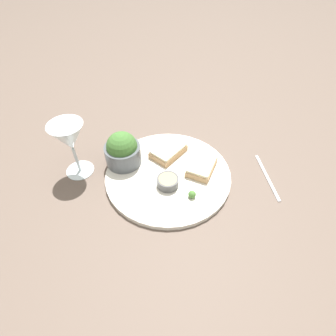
% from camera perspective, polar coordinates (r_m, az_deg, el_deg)
% --- Properties ---
extents(ground_plane, '(4.00, 4.00, 0.00)m').
position_cam_1_polar(ground_plane, '(0.75, 0.00, -1.81)').
color(ground_plane, brown).
extents(dinner_plate, '(0.35, 0.35, 0.01)m').
position_cam_1_polar(dinner_plate, '(0.74, 0.00, -1.45)').
color(dinner_plate, silver).
rests_on(dinner_plate, ground_plane).
extents(salad_bowl, '(0.10, 0.10, 0.10)m').
position_cam_1_polar(salad_bowl, '(0.75, -9.87, 3.78)').
color(salad_bowl, '#4C5156').
rests_on(salad_bowl, dinner_plate).
extents(sauce_ramekin, '(0.06, 0.06, 0.03)m').
position_cam_1_polar(sauce_ramekin, '(0.70, -0.15, -2.94)').
color(sauce_ramekin, '#4C4C4C').
rests_on(sauce_ramekin, dinner_plate).
extents(cheese_toast_near, '(0.12, 0.12, 0.03)m').
position_cam_1_polar(cheese_toast_near, '(0.79, 0.13, 3.78)').
color(cheese_toast_near, tan).
rests_on(cheese_toast_near, dinner_plate).
extents(cheese_toast_far, '(0.11, 0.10, 0.03)m').
position_cam_1_polar(cheese_toast_far, '(0.74, 7.32, 0.36)').
color(cheese_toast_far, tan).
rests_on(cheese_toast_far, dinner_plate).
extents(wine_glass, '(0.09, 0.09, 0.16)m').
position_cam_1_polar(wine_glass, '(0.73, -20.66, 5.92)').
color(wine_glass, silver).
rests_on(wine_glass, ground_plane).
extents(garnish, '(0.02, 0.02, 0.02)m').
position_cam_1_polar(garnish, '(0.68, 5.26, -5.74)').
color(garnish, '#477533').
rests_on(garnish, dinner_plate).
extents(fork, '(0.18, 0.03, 0.01)m').
position_cam_1_polar(fork, '(0.80, 20.75, -1.65)').
color(fork, silver).
rests_on(fork, ground_plane).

